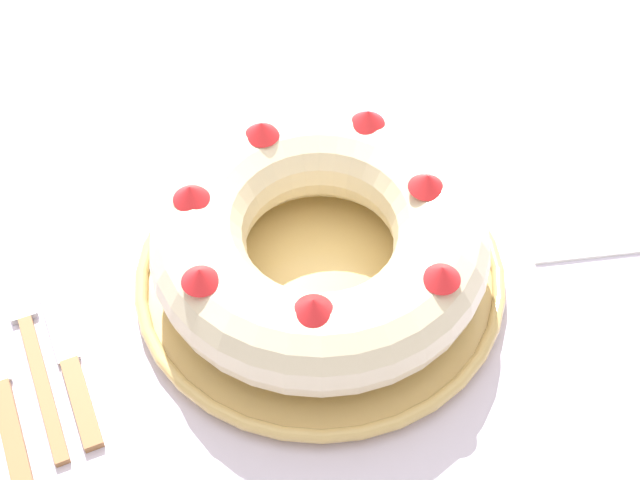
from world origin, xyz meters
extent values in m
cube|color=silver|center=(0.00, 0.00, 0.72)|extent=(1.16, 1.18, 0.03)
cylinder|color=brown|center=(0.51, 0.52, 0.35)|extent=(0.06, 0.06, 0.70)
cylinder|color=tan|center=(-0.02, 0.02, 0.74)|extent=(0.33, 0.33, 0.01)
torus|color=tan|center=(-0.02, 0.02, 0.75)|extent=(0.34, 0.34, 0.01)
torus|color=beige|center=(-0.02, 0.02, 0.80)|extent=(0.30, 0.30, 0.09)
cone|color=red|center=(-0.06, -0.07, 0.84)|extent=(0.03, 0.03, 0.02)
cone|color=red|center=(0.05, -0.08, 0.84)|extent=(0.04, 0.04, 0.02)
cone|color=red|center=(0.08, 0.01, 0.84)|extent=(0.05, 0.05, 0.02)
cone|color=red|center=(0.07, 0.10, 0.84)|extent=(0.04, 0.04, 0.02)
cone|color=red|center=(-0.03, 0.12, 0.84)|extent=(0.04, 0.04, 0.02)
cone|color=red|center=(-0.11, 0.08, 0.84)|extent=(0.04, 0.04, 0.02)
cone|color=red|center=(-0.13, -0.01, 0.84)|extent=(0.04, 0.04, 0.02)
cube|color=#936038|center=(-0.28, 0.01, 0.74)|extent=(0.01, 0.15, 0.01)
cube|color=silver|center=(-0.28, 0.11, 0.74)|extent=(0.02, 0.06, 0.01)
cube|color=#936038|center=(-0.31, -0.03, 0.74)|extent=(0.02, 0.10, 0.01)
cube|color=#936038|center=(-0.25, -0.02, 0.74)|extent=(0.02, 0.09, 0.01)
cube|color=silver|center=(-0.25, 0.08, 0.74)|extent=(0.02, 0.11, 0.00)
cube|color=white|center=(0.25, -0.02, 0.74)|extent=(0.14, 0.11, 0.00)
camera|label=1|loc=(-0.21, -0.43, 1.42)|focal=50.00mm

